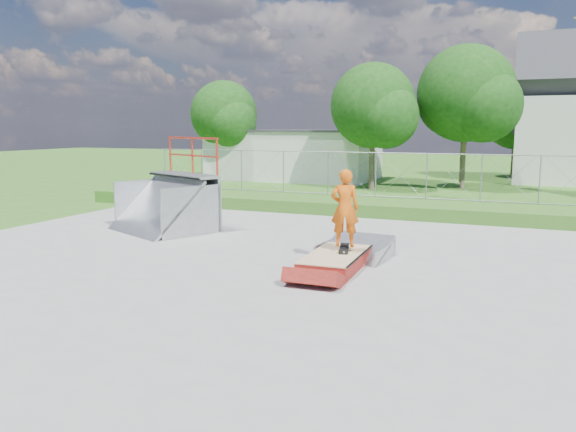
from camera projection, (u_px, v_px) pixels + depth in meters
name	position (u px, v px, depth m)	size (l,w,h in m)	color
ground	(269.00, 270.00, 13.03)	(120.00, 120.00, 0.00)	#31611B
concrete_pad	(269.00, 269.00, 13.02)	(20.00, 16.00, 0.04)	gray
grass_berm	(369.00, 207.00, 21.68)	(24.00, 3.00, 0.50)	#31611B
grind_box	(336.00, 261.00, 13.14)	(1.24, 2.48, 0.37)	maroon
quarter_pipe	(161.00, 185.00, 17.69)	(2.96, 2.50, 2.96)	#929599
flat_bank_ramp	(355.00, 249.00, 14.14)	(1.59, 1.70, 0.49)	#929599
skateboard	(344.00, 249.00, 13.38)	(0.22, 0.80, 0.02)	black
skater	(345.00, 211.00, 13.23)	(0.67, 0.44, 1.84)	#DA570E
concrete_stairs	(171.00, 195.00, 24.09)	(1.50, 1.60, 0.80)	gray
chain_link_fence	(376.00, 175.00, 22.41)	(20.00, 0.06, 1.80)	gray
utility_building_flat	(295.00, 155.00, 35.89)	(10.00, 6.00, 3.00)	silver
tree_left_near	(377.00, 109.00, 29.33)	(4.76, 4.48, 6.65)	brown
tree_center	(471.00, 97.00, 29.35)	(5.44, 5.12, 7.60)	brown
tree_left_far	(226.00, 117.00, 34.94)	(4.42, 4.16, 6.18)	brown
tree_back_mid	(519.00, 122.00, 36.00)	(4.08, 3.84, 5.70)	brown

